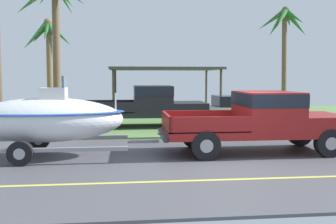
{
  "coord_description": "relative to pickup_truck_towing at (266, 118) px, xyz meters",
  "views": [
    {
      "loc": [
        -2.86,
        -9.89,
        2.25
      ],
      "look_at": [
        -1.47,
        2.66,
        1.1
      ],
      "focal_mm": 41.18,
      "sensor_mm": 36.0,
      "label": 1
    }
  ],
  "objects": [
    {
      "name": "palm_tree_far_left",
      "position": [
        -8.56,
        12.1,
        3.29
      ],
      "size": [
        2.84,
        2.82,
        5.64
      ],
      "color": "brown",
      "rests_on": "ground"
    },
    {
      "name": "parked_pickup_background",
      "position": [
        -3.0,
        5.97,
        0.02
      ],
      "size": [
        5.7,
        2.09,
        1.86
      ],
      "color": "black",
      "rests_on": "ground"
    },
    {
      "name": "boat_on_trailer",
      "position": [
        -6.4,
        -0.0,
        0.05
      ],
      "size": [
        5.62,
        2.39,
        2.28
      ],
      "color": "gray",
      "rests_on": "ground"
    },
    {
      "name": "ground",
      "position": [
        -1.31,
        7.22,
        -1.03
      ],
      "size": [
        36.0,
        22.0,
        0.11
      ],
      "color": "#4C4C51"
    },
    {
      "name": "palm_tree_near_left",
      "position": [
        -7.37,
        7.16,
        4.29
      ],
      "size": [
        3.28,
        3.15,
        6.82
      ],
      "color": "brown",
      "rests_on": "ground"
    },
    {
      "name": "parked_sedan_near",
      "position": [
        1.44,
        6.54,
        -0.35
      ],
      "size": [
        4.52,
        1.91,
        1.38
      ],
      "color": "beige",
      "rests_on": "ground"
    },
    {
      "name": "carport_awning",
      "position": [
        -1.78,
        12.53,
        1.67
      ],
      "size": [
        6.6,
        4.5,
        2.82
      ],
      "color": "#4C4238",
      "rests_on": "ground"
    },
    {
      "name": "palm_tree_mid",
      "position": [
        5.19,
        11.02,
        4.0
      ],
      "size": [
        3.4,
        2.76,
        6.37
      ],
      "color": "brown",
      "rests_on": "ground"
    },
    {
      "name": "pickup_truck_towing",
      "position": [
        0.0,
        0.0,
        0.0
      ],
      "size": [
        5.61,
        2.14,
        1.82
      ],
      "color": "maroon",
      "rests_on": "ground"
    }
  ]
}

